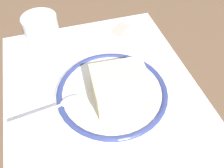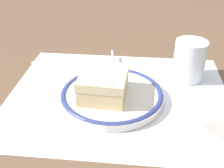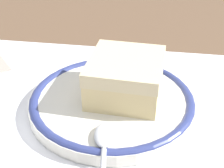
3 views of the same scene
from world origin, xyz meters
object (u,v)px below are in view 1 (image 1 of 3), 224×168
plate (112,93)px  cup (44,38)px  cake_slice (121,87)px  spoon (62,104)px  sugar_packet (120,28)px

plate → cup: bearing=-147.7°
cake_slice → spoon: (-0.01, -0.10, -0.02)m
plate → spoon: bearing=-86.2°
sugar_packet → spoon: bearing=-40.8°
plate → cake_slice: (0.01, 0.01, 0.03)m
sugar_packet → plate: bearing=-22.4°
spoon → cake_slice: bearing=85.0°
cake_slice → sugar_packet: size_ratio=1.96×
spoon → sugar_packet: (-0.19, 0.17, -0.02)m
plate → cake_slice: cake_slice is taller
spoon → cup: size_ratio=1.51×
cake_slice → spoon: bearing=-95.0°
cake_slice → sugar_packet: cake_slice is taller
cake_slice → sugar_packet: 0.22m
cake_slice → cup: bearing=-147.3°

